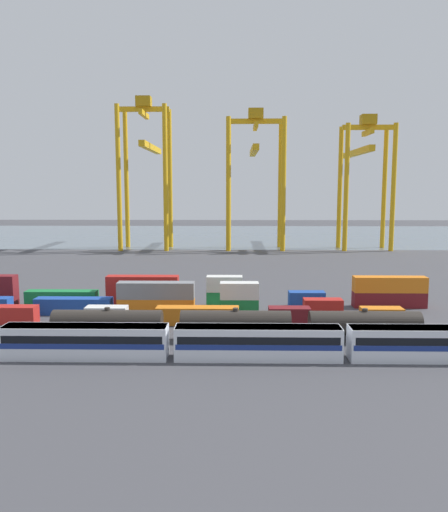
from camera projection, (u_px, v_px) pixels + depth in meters
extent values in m
plane|color=#424247|center=(219.00, 272.00, 121.72)|extent=(420.00, 420.00, 0.00)
cube|color=slate|center=(226.00, 235.00, 220.93)|extent=(400.00, 110.00, 0.01)
cube|color=silver|center=(85.00, 342.00, 59.16)|extent=(19.30, 3.10, 3.90)
cube|color=navy|center=(85.00, 343.00, 59.17)|extent=(18.92, 3.14, 0.64)
cube|color=black|center=(85.00, 336.00, 59.07)|extent=(18.53, 3.13, 0.90)
cube|color=slate|center=(85.00, 327.00, 58.93)|extent=(19.11, 2.85, 0.36)
cube|color=silver|center=(258.00, 343.00, 58.78)|extent=(19.30, 3.10, 3.90)
cube|color=navy|center=(258.00, 344.00, 58.79)|extent=(18.92, 3.14, 0.64)
cube|color=black|center=(258.00, 337.00, 58.69)|extent=(18.53, 3.13, 0.90)
cube|color=slate|center=(258.00, 328.00, 58.55)|extent=(19.11, 2.85, 0.36)
cube|color=silver|center=(433.00, 344.00, 58.40)|extent=(19.30, 3.10, 3.90)
cube|color=navy|center=(433.00, 345.00, 58.41)|extent=(18.92, 3.14, 0.64)
cube|color=black|center=(433.00, 338.00, 58.31)|extent=(18.53, 3.13, 0.90)
cube|color=slate|center=(433.00, 329.00, 58.17)|extent=(19.11, 2.85, 0.36)
cube|color=#232326|center=(108.00, 336.00, 66.37)|extent=(14.30, 2.50, 1.10)
cylinder|color=#2D2823|center=(108.00, 321.00, 66.10)|extent=(14.30, 2.94, 2.94)
cylinder|color=#2D2823|center=(107.00, 309.00, 65.89)|extent=(0.70, 0.70, 0.36)
cube|color=#232326|center=(235.00, 337.00, 66.05)|extent=(14.30, 2.50, 1.10)
cylinder|color=#2D2823|center=(235.00, 322.00, 65.79)|extent=(14.30, 2.94, 2.94)
cylinder|color=#2D2823|center=(235.00, 309.00, 65.57)|extent=(0.70, 0.70, 0.36)
cube|color=#232326|center=(364.00, 337.00, 65.74)|extent=(14.30, 2.50, 1.10)
cylinder|color=#2D2823|center=(365.00, 322.00, 65.47)|extent=(14.30, 2.94, 2.94)
cylinder|color=#2D2823|center=(365.00, 310.00, 65.26)|extent=(0.70, 0.70, 0.36)
cube|color=#AD211C|center=(16.00, 315.00, 74.67)|extent=(6.04, 2.44, 2.60)
cube|color=silver|center=(107.00, 315.00, 74.42)|extent=(6.04, 2.44, 2.60)
cube|color=orange|center=(198.00, 316.00, 74.17)|extent=(12.10, 2.44, 2.60)
cube|color=maroon|center=(289.00, 316.00, 73.91)|extent=(6.04, 2.44, 2.60)
cube|color=orange|center=(381.00, 316.00, 73.66)|extent=(6.04, 2.44, 2.60)
cube|color=#1C4299|center=(74.00, 306.00, 80.26)|extent=(12.10, 2.44, 2.60)
cube|color=orange|center=(156.00, 306.00, 80.01)|extent=(12.10, 2.44, 2.60)
cube|color=slate|center=(156.00, 290.00, 79.67)|extent=(12.10, 2.44, 2.60)
cube|color=#197538|center=(239.00, 307.00, 79.77)|extent=(6.04, 2.44, 2.60)
cube|color=silver|center=(239.00, 291.00, 79.43)|extent=(6.04, 2.44, 2.60)
cube|color=#AD211C|center=(323.00, 307.00, 79.52)|extent=(6.04, 2.44, 2.60)
cube|color=#197538|center=(62.00, 298.00, 86.05)|extent=(12.10, 2.44, 2.60)
cube|color=#AD211C|center=(143.00, 298.00, 85.79)|extent=(12.10, 2.44, 2.60)
cube|color=#AD211C|center=(143.00, 283.00, 85.45)|extent=(12.10, 2.44, 2.60)
cube|color=#197538|center=(225.00, 299.00, 85.52)|extent=(6.04, 2.44, 2.60)
cube|color=silver|center=(225.00, 284.00, 85.19)|extent=(6.04, 2.44, 2.60)
cube|color=#1C4299|center=(307.00, 299.00, 85.26)|extent=(6.04, 2.44, 2.60)
cube|color=maroon|center=(389.00, 299.00, 85.00)|extent=(12.10, 2.44, 2.60)
cube|color=orange|center=(390.00, 284.00, 84.66)|extent=(12.10, 2.44, 2.60)
cylinder|color=gold|center=(119.00, 179.00, 160.74)|extent=(1.50, 1.50, 46.31)
cylinder|color=gold|center=(165.00, 179.00, 160.45)|extent=(1.50, 1.50, 46.31)
cylinder|color=gold|center=(126.00, 179.00, 172.34)|extent=(1.50, 1.50, 46.31)
cylinder|color=gold|center=(170.00, 179.00, 172.06)|extent=(1.50, 1.50, 46.31)
cube|color=gold|center=(144.00, 109.00, 163.48)|extent=(16.54, 1.20, 1.60)
cube|color=gold|center=(144.00, 114.00, 163.69)|extent=(1.20, 13.30, 1.60)
cube|color=gold|center=(151.00, 148.00, 177.79)|extent=(2.00, 37.01, 2.00)
cube|color=#A77A10|center=(144.00, 102.00, 163.17)|extent=(4.80, 4.00, 3.20)
cylinder|color=gold|center=(228.00, 185.00, 160.58)|extent=(1.50, 1.50, 42.40)
cylinder|color=gold|center=(284.00, 185.00, 160.25)|extent=(1.50, 1.50, 42.40)
cylinder|color=gold|center=(229.00, 185.00, 171.69)|extent=(1.50, 1.50, 42.40)
cylinder|color=gold|center=(280.00, 185.00, 171.36)|extent=(1.50, 1.50, 42.40)
cube|color=gold|center=(256.00, 121.00, 163.31)|extent=(19.12, 1.20, 1.60)
cube|color=gold|center=(256.00, 126.00, 163.52)|extent=(1.20, 12.81, 1.60)
cube|color=gold|center=(254.00, 151.00, 175.93)|extent=(2.00, 33.21, 2.00)
cube|color=#A77A10|center=(256.00, 114.00, 163.00)|extent=(4.80, 4.00, 3.20)
cylinder|color=gold|center=(346.00, 188.00, 160.70)|extent=(1.50, 1.50, 40.41)
cylinder|color=gold|center=(393.00, 188.00, 160.42)|extent=(1.50, 1.50, 40.41)
cylinder|color=gold|center=(340.00, 188.00, 170.41)|extent=(1.50, 1.50, 40.41)
cylinder|color=gold|center=(384.00, 188.00, 170.13)|extent=(1.50, 1.50, 40.41)
cube|color=gold|center=(368.00, 127.00, 162.89)|extent=(16.52, 1.20, 1.60)
cube|color=gold|center=(368.00, 132.00, 163.10)|extent=(1.20, 11.40, 1.60)
cube|color=gold|center=(357.00, 152.00, 177.71)|extent=(2.00, 40.11, 2.00)
cube|color=#A77A10|center=(368.00, 120.00, 162.58)|extent=(4.80, 4.00, 3.20)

